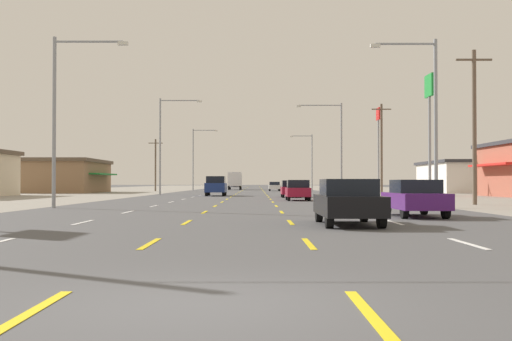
% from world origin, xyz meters
% --- Properties ---
extents(ground_plane, '(572.00, 572.00, 0.00)m').
position_xyz_m(ground_plane, '(0.00, 66.00, 0.00)').
color(ground_plane, '#4C4C4F').
extents(lot_apron_left, '(28.00, 440.00, 0.01)m').
position_xyz_m(lot_apron_left, '(-24.75, 66.00, 0.00)').
color(lot_apron_left, gray).
rests_on(lot_apron_left, ground).
extents(lot_apron_right, '(28.00, 440.00, 0.01)m').
position_xyz_m(lot_apron_right, '(24.75, 66.00, 0.00)').
color(lot_apron_right, gray).
rests_on(lot_apron_right, ground).
extents(lane_markings, '(10.64, 227.60, 0.01)m').
position_xyz_m(lane_markings, '(0.00, 104.50, 0.01)').
color(lane_markings, white).
rests_on(lane_markings, ground).
extents(signal_span_wire, '(26.55, 0.53, 9.08)m').
position_xyz_m(signal_span_wire, '(0.44, 9.10, 5.22)').
color(signal_span_wire, brown).
rests_on(signal_span_wire, ground).
extents(sedan_inner_right_nearest, '(1.80, 4.50, 1.46)m').
position_xyz_m(sedan_inner_right_nearest, '(3.51, 13.27, 0.76)').
color(sedan_inner_right_nearest, black).
rests_on(sedan_inner_right_nearest, ground).
extents(sedan_far_right_near, '(1.80, 4.50, 1.46)m').
position_xyz_m(sedan_far_right_near, '(6.88, 18.27, 0.76)').
color(sedan_far_right_near, '#4C196B').
rests_on(sedan_far_right_near, ground).
extents(hatchback_inner_right_mid, '(1.72, 3.90, 1.54)m').
position_xyz_m(hatchback_inner_right_mid, '(3.73, 40.99, 0.78)').
color(hatchback_inner_right_mid, maroon).
rests_on(hatchback_inner_right_mid, ground).
extents(hatchback_inner_right_midfar, '(1.72, 3.90, 1.54)m').
position_xyz_m(hatchback_inner_right_midfar, '(3.73, 50.75, 0.78)').
color(hatchback_inner_right_midfar, maroon).
rests_on(hatchback_inner_right_midfar, ground).
extents(suv_inner_left_far, '(1.98, 4.90, 1.98)m').
position_xyz_m(suv_inner_left_far, '(-3.46, 57.59, 1.03)').
color(suv_inner_left_far, navy).
rests_on(suv_inner_left_far, ground).
extents(sedan_inner_right_farther, '(1.80, 4.50, 1.46)m').
position_xyz_m(sedan_inner_right_farther, '(3.55, 95.78, 0.76)').
color(sedan_inner_right_farther, white).
rests_on(sedan_inner_right_farther, ground).
extents(box_truck_inner_left_farthest, '(2.40, 7.20, 3.23)m').
position_xyz_m(box_truck_inner_left_farthest, '(-3.32, 111.80, 1.84)').
color(box_truck_inner_left_farthest, silver).
rests_on(box_truck_inner_left_farthest, ground).
extents(storefront_left_row_2, '(11.45, 15.36, 4.46)m').
position_xyz_m(storefront_left_row_2, '(-25.54, 79.42, 2.25)').
color(storefront_left_row_2, '#8C6B4C').
rests_on(storefront_left_row_2, ground).
extents(storefront_right_row_2, '(9.53, 15.44, 4.23)m').
position_xyz_m(storefront_right_row_2, '(28.51, 79.12, 2.14)').
color(storefront_right_row_2, silver).
rests_on(storefront_right_row_2, ground).
extents(pole_sign_right_row_1, '(0.24, 2.03, 9.65)m').
position_xyz_m(pole_sign_right_row_1, '(13.91, 41.96, 7.27)').
color(pole_sign_right_row_1, gray).
rests_on(pole_sign_right_row_1, ground).
extents(pole_sign_right_row_2, '(0.24, 1.81, 10.41)m').
position_xyz_m(pole_sign_right_row_2, '(15.46, 70.57, 7.56)').
color(pole_sign_right_row_2, gray).
rests_on(pole_sign_right_row_2, ground).
extents(streetlight_left_row_0, '(4.00, 0.26, 9.11)m').
position_xyz_m(streetlight_left_row_0, '(-9.73, 26.87, 5.30)').
color(streetlight_left_row_0, gray).
rests_on(streetlight_left_row_0, ground).
extents(streetlight_right_row_0, '(3.57, 0.26, 8.99)m').
position_xyz_m(streetlight_right_row_0, '(9.80, 26.87, 5.19)').
color(streetlight_right_row_0, gray).
rests_on(streetlight_right_row_0, ground).
extents(streetlight_left_row_1, '(4.77, 0.26, 10.79)m').
position_xyz_m(streetlight_left_row_1, '(-9.67, 64.49, 6.26)').
color(streetlight_left_row_1, gray).
rests_on(streetlight_left_row_1, ground).
extents(streetlight_right_row_1, '(5.14, 0.26, 10.25)m').
position_xyz_m(streetlight_right_row_1, '(9.59, 64.49, 6.02)').
color(streetlight_right_row_1, gray).
rests_on(streetlight_right_row_1, ground).
extents(streetlight_left_row_2, '(4.28, 0.26, 10.52)m').
position_xyz_m(streetlight_left_row_2, '(-9.74, 102.10, 6.06)').
color(streetlight_left_row_2, gray).
rests_on(streetlight_left_row_2, ground).
extents(streetlight_right_row_2, '(3.86, 0.26, 9.55)m').
position_xyz_m(streetlight_right_row_2, '(9.77, 102.10, 5.51)').
color(streetlight_right_row_2, gray).
rests_on(streetlight_right_row_2, ground).
extents(utility_pole_right_row_0, '(2.20, 0.26, 9.44)m').
position_xyz_m(utility_pole_right_row_0, '(13.89, 31.82, 4.92)').
color(utility_pole_right_row_0, brown).
rests_on(utility_pole_right_row_0, ground).
extents(utility_pole_right_row_1, '(2.20, 0.26, 10.21)m').
position_xyz_m(utility_pole_right_row_1, '(14.72, 64.91, 5.30)').
color(utility_pole_right_row_1, brown).
rests_on(utility_pole_right_row_1, ground).
extents(utility_pole_left_row_2, '(2.20, 0.26, 8.09)m').
position_xyz_m(utility_pole_left_row_2, '(-15.06, 92.53, 4.23)').
color(utility_pole_left_row_2, brown).
rests_on(utility_pole_left_row_2, ground).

